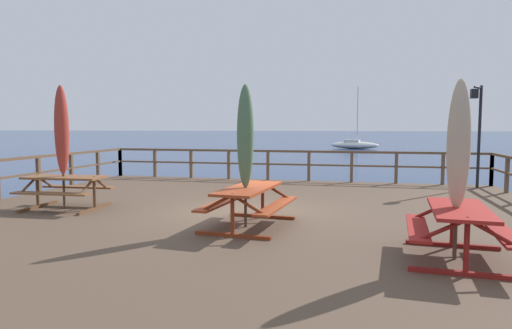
{
  "coord_description": "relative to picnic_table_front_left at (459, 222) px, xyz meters",
  "views": [
    {
      "loc": [
        2.42,
        -9.52,
        2.69
      ],
      "look_at": [
        0.0,
        0.93,
        1.78
      ],
      "focal_mm": 30.91,
      "sensor_mm": 36.0,
      "label": 1
    }
  ],
  "objects": [
    {
      "name": "sailboat_distant",
      "position": [
        -1.87,
        49.34,
        -0.82
      ],
      "size": [
        6.23,
        3.03,
        7.72
      ],
      "color": "white",
      "rests_on": "ground"
    },
    {
      "name": "picnic_table_front_left",
      "position": [
        0.0,
        0.0,
        0.0
      ],
      "size": [
        1.54,
        1.92,
        0.78
      ],
      "color": "maroon",
      "rests_on": "wooden_deck"
    },
    {
      "name": "ground_plane",
      "position": [
        -3.86,
        2.8,
        -1.33
      ],
      "size": [
        600.0,
        600.0,
        0.0
      ],
      "primitive_type": "plane",
      "color": "navy"
    },
    {
      "name": "patio_umbrella_short_back",
      "position": [
        -3.51,
        1.35,
        1.17
      ],
      "size": [
        0.32,
        0.32,
        2.71
      ],
      "color": "#4C3828",
      "rests_on": "wooden_deck"
    },
    {
      "name": "lamp_post_hooked",
      "position": [
        2.15,
        8.15,
        1.56
      ],
      "size": [
        0.45,
        0.6,
        3.2
      ],
      "color": "black",
      "rests_on": "wooden_deck"
    },
    {
      "name": "railing_waterside_far",
      "position": [
        -3.86,
        8.87,
        0.18
      ],
      "size": [
        13.44,
        0.1,
        1.09
      ],
      "color": "brown",
      "rests_on": "wooden_deck"
    },
    {
      "name": "wooden_deck",
      "position": [
        -3.86,
        2.8,
        -0.94
      ],
      "size": [
        13.64,
        12.43,
        0.78
      ],
      "primitive_type": "cube",
      "color": "brown",
      "rests_on": "ground"
    },
    {
      "name": "picnic_table_mid_left",
      "position": [
        -8.1,
        2.24,
        0.0
      ],
      "size": [
        1.9,
        1.49,
        0.78
      ],
      "color": "brown",
      "rests_on": "wooden_deck"
    },
    {
      "name": "picnic_table_mid_right",
      "position": [
        -3.46,
        1.41,
        0.01
      ],
      "size": [
        1.59,
        2.23,
        0.78
      ],
      "color": "#993819",
      "rests_on": "wooden_deck"
    },
    {
      "name": "patio_umbrella_tall_back_right",
      "position": [
        -8.14,
        2.24,
        1.28
      ],
      "size": [
        0.32,
        0.32,
        2.88
      ],
      "color": "#4C3828",
      "rests_on": "wooden_deck"
    },
    {
      "name": "patio_umbrella_short_mid",
      "position": [
        -0.04,
        0.03,
        1.1
      ],
      "size": [
        0.32,
        0.32,
        2.6
      ],
      "color": "#4C3828",
      "rests_on": "wooden_deck"
    }
  ]
}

